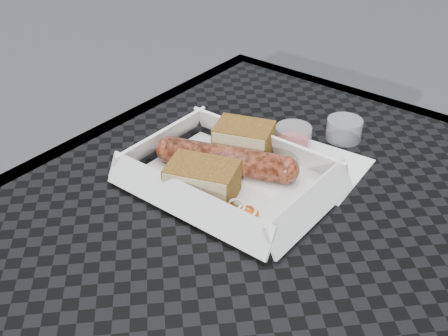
{
  "coord_description": "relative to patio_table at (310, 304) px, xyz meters",
  "views": [
    {
      "loc": [
        0.2,
        -0.41,
        1.15
      ],
      "look_at": [
        -0.15,
        0.04,
        0.78
      ],
      "focal_mm": 45.0,
      "sensor_mm": 36.0,
      "label": 1
    }
  ],
  "objects": [
    {
      "name": "bratwurst",
      "position": [
        -0.17,
        0.06,
        0.1
      ],
      "size": [
        0.18,
        0.09,
        0.04
      ],
      "rotation": [
        0.0,
        0.0,
        0.35
      ],
      "color": "brown",
      "rests_on": "food_tray"
    },
    {
      "name": "food_tray",
      "position": [
        -0.15,
        0.05,
        0.08
      ],
      "size": [
        0.22,
        0.15,
        0.0
      ],
      "primitive_type": "cube",
      "color": "white",
      "rests_on": "patio_table"
    },
    {
      "name": "condiment_cup_sauce",
      "position": [
        -0.14,
        0.17,
        0.09
      ],
      "size": [
        0.05,
        0.05,
        0.03
      ],
      "primitive_type": "cylinder",
      "color": "maroon",
      "rests_on": "patio_table"
    },
    {
      "name": "veg_garnish",
      "position": [
        -0.1,
        -0.0,
        0.08
      ],
      "size": [
        0.03,
        0.03,
        0.0
      ],
      "color": "#DA4D09",
      "rests_on": "food_tray"
    },
    {
      "name": "napkin",
      "position": [
        -0.09,
        0.15,
        0.08
      ],
      "size": [
        0.13,
        0.13,
        0.0
      ],
      "primitive_type": "cube",
      "rotation": [
        0.0,
        0.0,
        0.08
      ],
      "color": "white",
      "rests_on": "patio_table"
    },
    {
      "name": "bread_far",
      "position": [
        -0.16,
        0.0,
        0.1
      ],
      "size": [
        0.1,
        0.08,
        0.04
      ],
      "primitive_type": "cube",
      "rotation": [
        0.0,
        0.0,
        0.35
      ],
      "color": "brown",
      "rests_on": "food_tray"
    },
    {
      "name": "bread_near",
      "position": [
        -0.18,
        0.11,
        0.1
      ],
      "size": [
        0.09,
        0.07,
        0.05
      ],
      "primitive_type": "cube",
      "rotation": [
        0.0,
        0.0,
        0.35
      ],
      "color": "brown",
      "rests_on": "food_tray"
    },
    {
      "name": "condiment_cup_empty",
      "position": [
        -0.09,
        0.24,
        0.09
      ],
      "size": [
        0.05,
        0.05,
        0.03
      ],
      "primitive_type": "cylinder",
      "color": "silver",
      "rests_on": "patio_table"
    },
    {
      "name": "patio_table",
      "position": [
        0.0,
        0.0,
        0.0
      ],
      "size": [
        0.8,
        0.8,
        0.74
      ],
      "color": "black",
      "rests_on": "ground"
    }
  ]
}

